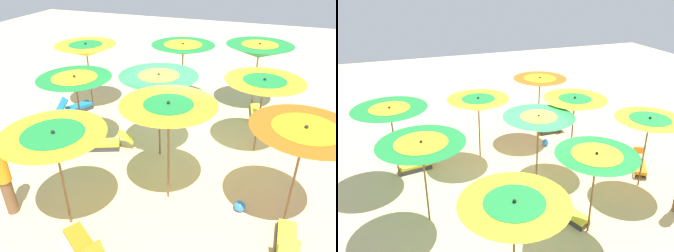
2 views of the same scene
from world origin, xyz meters
TOP-DOWN VIEW (x-y plane):
  - ground at (0.00, 0.00)m, footprint 35.99×35.99m
  - beach_umbrella_0 at (1.50, 3.52)m, footprint 1.99×1.99m
  - beach_umbrella_1 at (-0.92, 2.33)m, footprint 1.90×1.90m
  - beach_umbrella_2 at (-3.44, 1.07)m, footprint 1.91×1.91m
  - beach_umbrella_3 at (2.72, 0.59)m, footprint 2.11×2.11m
  - beach_umbrella_4 at (-0.45, 0.22)m, footprint 1.97×1.97m
  - beach_umbrella_5 at (-2.02, -0.59)m, footprint 1.95×1.95m
  - beach_umbrella_6 at (3.33, -1.81)m, footprint 2.17×2.17m
  - beach_umbrella_7 at (0.58, -2.23)m, footprint 2.02×2.02m
  - beach_umbrella_8 at (-2.01, -3.13)m, footprint 1.96×1.96m
  - lounger_0 at (-4.03, 0.35)m, footprint 1.04×1.32m
  - lounger_1 at (0.99, 3.88)m, footprint 1.25×0.87m
  - lounger_2 at (-0.70, 1.73)m, footprint 0.84×1.36m
  - lounger_3 at (-2.65, -3.19)m, footprint 1.15×0.38m
  - lounger_4 at (2.70, -2.04)m, footprint 1.40×0.57m
  - beachgoer_0 at (-3.59, 2.43)m, footprint 0.30×0.30m
  - beach_ball at (-1.91, -2.21)m, footprint 0.25×0.25m

SIDE VIEW (x-z plane):
  - ground at x=0.00m, z-range -0.04..0.00m
  - beach_ball at x=-1.91m, z-range 0.00..0.25m
  - lounger_4 at x=2.70m, z-range -0.07..0.46m
  - lounger_2 at x=-0.70m, z-range -0.07..0.46m
  - lounger_0 at x=-4.03m, z-range -0.11..0.52m
  - lounger_1 at x=0.99m, z-range -0.11..0.53m
  - lounger_3 at x=-2.65m, z-range -0.12..0.54m
  - beachgoer_0 at x=-3.59m, z-range 0.05..1.87m
  - beach_umbrella_7 at x=0.58m, z-range 0.82..3.01m
  - beach_umbrella_1 at x=-0.92m, z-range 0.86..3.08m
  - beach_umbrella_2 at x=-3.44m, z-range 0.89..3.12m
  - beach_umbrella_3 at x=2.72m, z-range 0.92..3.21m
  - beach_umbrella_6 at x=3.33m, z-range 0.90..3.26m
  - beach_umbrella_0 at x=1.50m, z-range 0.91..3.25m
  - beach_umbrella_8 at x=-2.01m, z-range 0.97..3.34m
  - beach_umbrella_4 at x=-0.45m, z-range 0.97..3.34m
  - beach_umbrella_5 at x=-2.02m, z-range 0.96..3.39m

